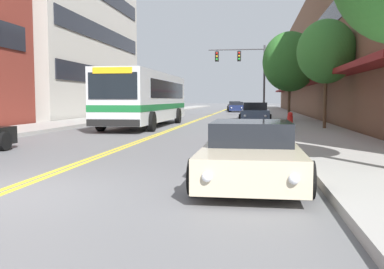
{
  "coord_description": "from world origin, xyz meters",
  "views": [
    {
      "loc": [
        4.31,
        -6.49,
        1.6
      ],
      "look_at": [
        -0.31,
        25.41,
        -1.07
      ],
      "focal_mm": 40.0,
      "sensor_mm": 36.0,
      "label": 1
    }
  ],
  "objects_px": {
    "car_beige_parked_left_mid": "(155,111)",
    "street_tree_right_far": "(290,62)",
    "street_tree_right_mid": "(326,52)",
    "city_bus": "(147,97)",
    "car_navy_moving_second": "(237,107)",
    "fire_hydrant": "(290,121)",
    "car_slate_blue_parked_right_mid": "(255,114)",
    "car_charcoal_moving_lead": "(235,106)",
    "traffic_signal_mast": "(245,67)",
    "car_champagne_parked_right_foreground": "(251,153)"
  },
  "relations": [
    {
      "from": "car_beige_parked_left_mid",
      "to": "fire_hydrant",
      "type": "xyz_separation_m",
      "value": [
        10.26,
        -16.94,
        -0.01
      ]
    },
    {
      "from": "car_beige_parked_left_mid",
      "to": "street_tree_right_far",
      "type": "relative_size",
      "value": 0.78
    },
    {
      "from": "car_navy_moving_second",
      "to": "car_charcoal_moving_lead",
      "type": "bearing_deg",
      "value": 95.15
    },
    {
      "from": "car_slate_blue_parked_right_mid",
      "to": "car_beige_parked_left_mid",
      "type": "bearing_deg",
      "value": 136.63
    },
    {
      "from": "car_champagne_parked_right_foreground",
      "to": "fire_hydrant",
      "type": "xyz_separation_m",
      "value": [
        1.69,
        11.51,
        0.05
      ]
    },
    {
      "from": "car_charcoal_moving_lead",
      "to": "fire_hydrant",
      "type": "distance_m",
      "value": 41.08
    },
    {
      "from": "car_champagne_parked_right_foreground",
      "to": "traffic_signal_mast",
      "type": "distance_m",
      "value": 31.31
    },
    {
      "from": "car_slate_blue_parked_right_mid",
      "to": "car_charcoal_moving_lead",
      "type": "xyz_separation_m",
      "value": [
        -2.76,
        32.13,
        -0.02
      ]
    },
    {
      "from": "car_charcoal_moving_lead",
      "to": "car_beige_parked_left_mid",
      "type": "bearing_deg",
      "value": -103.96
    },
    {
      "from": "car_beige_parked_left_mid",
      "to": "street_tree_right_mid",
      "type": "distance_m",
      "value": 19.55
    },
    {
      "from": "car_beige_parked_left_mid",
      "to": "traffic_signal_mast",
      "type": "height_order",
      "value": "traffic_signal_mast"
    },
    {
      "from": "city_bus",
      "to": "car_beige_parked_left_mid",
      "type": "xyz_separation_m",
      "value": [
        -2.3,
        12.05,
        -1.15
      ]
    },
    {
      "from": "car_beige_parked_left_mid",
      "to": "fire_hydrant",
      "type": "bearing_deg",
      "value": -58.8
    },
    {
      "from": "city_bus",
      "to": "car_navy_moving_second",
      "type": "distance_m",
      "value": 29.9
    },
    {
      "from": "traffic_signal_mast",
      "to": "street_tree_right_mid",
      "type": "xyz_separation_m",
      "value": [
        4.3,
        -17.59,
        -0.64
      ]
    },
    {
      "from": "car_navy_moving_second",
      "to": "street_tree_right_mid",
      "type": "relative_size",
      "value": 0.85
    },
    {
      "from": "car_beige_parked_left_mid",
      "to": "fire_hydrant",
      "type": "relative_size",
      "value": 5.46
    },
    {
      "from": "car_champagne_parked_right_foreground",
      "to": "street_tree_right_far",
      "type": "bearing_deg",
      "value": 83.57
    },
    {
      "from": "street_tree_right_far",
      "to": "fire_hydrant",
      "type": "relative_size",
      "value": 7.04
    },
    {
      "from": "car_charcoal_moving_lead",
      "to": "street_tree_right_far",
      "type": "relative_size",
      "value": 0.77
    },
    {
      "from": "car_champagne_parked_right_foreground",
      "to": "car_charcoal_moving_lead",
      "type": "distance_m",
      "value": 52.43
    },
    {
      "from": "traffic_signal_mast",
      "to": "street_tree_right_mid",
      "type": "distance_m",
      "value": 18.12
    },
    {
      "from": "car_beige_parked_left_mid",
      "to": "car_champagne_parked_right_foreground",
      "type": "relative_size",
      "value": 1.0
    },
    {
      "from": "car_charcoal_moving_lead",
      "to": "traffic_signal_mast",
      "type": "bearing_deg",
      "value": -85.05
    },
    {
      "from": "car_navy_moving_second",
      "to": "fire_hydrant",
      "type": "distance_m",
      "value": 34.68
    },
    {
      "from": "car_champagne_parked_right_foreground",
      "to": "street_tree_right_far",
      "type": "relative_size",
      "value": 0.77
    },
    {
      "from": "car_navy_moving_second",
      "to": "fire_hydrant",
      "type": "height_order",
      "value": "car_navy_moving_second"
    },
    {
      "from": "car_charcoal_moving_lead",
      "to": "fire_hydrant",
      "type": "xyz_separation_m",
      "value": [
        4.31,
        -40.85,
        -0.03
      ]
    },
    {
      "from": "car_champagne_parked_right_foreground",
      "to": "city_bus",
      "type": "bearing_deg",
      "value": 110.93
    },
    {
      "from": "street_tree_right_far",
      "to": "car_beige_parked_left_mid",
      "type": "bearing_deg",
      "value": 147.73
    },
    {
      "from": "car_charcoal_moving_lead",
      "to": "street_tree_right_mid",
      "type": "distance_m",
      "value": 39.53
    },
    {
      "from": "car_champagne_parked_right_foreground",
      "to": "car_slate_blue_parked_right_mid",
      "type": "relative_size",
      "value": 1.06
    },
    {
      "from": "city_bus",
      "to": "car_beige_parked_left_mid",
      "type": "distance_m",
      "value": 12.32
    },
    {
      "from": "city_bus",
      "to": "car_navy_moving_second",
      "type": "bearing_deg",
      "value": 81.88
    },
    {
      "from": "street_tree_right_mid",
      "to": "fire_hydrant",
      "type": "xyz_separation_m",
      "value": [
        -1.84,
        -1.94,
        -3.33
      ]
    },
    {
      "from": "car_champagne_parked_right_foreground",
      "to": "traffic_signal_mast",
      "type": "height_order",
      "value": "traffic_signal_mast"
    },
    {
      "from": "car_champagne_parked_right_foreground",
      "to": "car_navy_moving_second",
      "type": "bearing_deg",
      "value": 92.56
    },
    {
      "from": "street_tree_right_far",
      "to": "street_tree_right_mid",
      "type": "bearing_deg",
      "value": -82.25
    },
    {
      "from": "car_beige_parked_left_mid",
      "to": "car_slate_blue_parked_right_mid",
      "type": "xyz_separation_m",
      "value": [
        8.7,
        -8.22,
        0.05
      ]
    },
    {
      "from": "car_champagne_parked_right_foreground",
      "to": "car_navy_moving_second",
      "type": "relative_size",
      "value": 1.03
    },
    {
      "from": "city_bus",
      "to": "traffic_signal_mast",
      "type": "bearing_deg",
      "value": 69.44
    },
    {
      "from": "traffic_signal_mast",
      "to": "car_navy_moving_second",
      "type": "bearing_deg",
      "value": 94.86
    },
    {
      "from": "car_charcoal_moving_lead",
      "to": "traffic_signal_mast",
      "type": "height_order",
      "value": "traffic_signal_mast"
    },
    {
      "from": "city_bus",
      "to": "fire_hydrant",
      "type": "xyz_separation_m",
      "value": [
        7.96,
        -4.89,
        -1.16
      ]
    },
    {
      "from": "street_tree_right_mid",
      "to": "street_tree_right_far",
      "type": "distance_m",
      "value": 8.13
    },
    {
      "from": "car_beige_parked_left_mid",
      "to": "car_charcoal_moving_lead",
      "type": "xyz_separation_m",
      "value": [
        5.94,
        23.91,
        0.03
      ]
    },
    {
      "from": "city_bus",
      "to": "car_navy_moving_second",
      "type": "height_order",
      "value": "city_bus"
    },
    {
      "from": "car_champagne_parked_right_foreground",
      "to": "street_tree_right_far",
      "type": "xyz_separation_m",
      "value": [
        2.42,
        21.51,
        3.59
      ]
    },
    {
      "from": "street_tree_right_mid",
      "to": "fire_hydrant",
      "type": "relative_size",
      "value": 6.25
    },
    {
      "from": "fire_hydrant",
      "to": "car_beige_parked_left_mid",
      "type": "bearing_deg",
      "value": 121.2
    }
  ]
}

